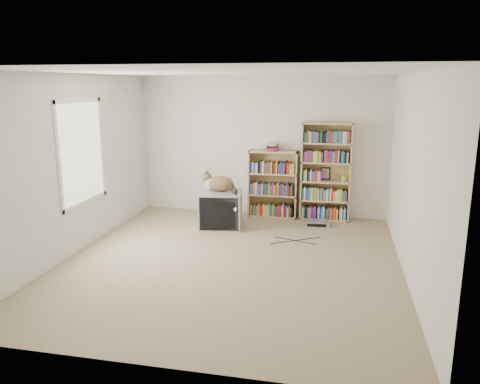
% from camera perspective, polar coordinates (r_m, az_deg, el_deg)
% --- Properties ---
extents(floor, '(4.50, 5.00, 0.01)m').
position_cam_1_polar(floor, '(6.43, -1.08, -8.46)').
color(floor, tan).
rests_on(floor, ground).
extents(wall_back, '(4.50, 0.02, 2.50)m').
position_cam_1_polar(wall_back, '(8.51, 2.69, 5.57)').
color(wall_back, beige).
rests_on(wall_back, floor).
extents(wall_front, '(4.50, 0.02, 2.50)m').
position_cam_1_polar(wall_front, '(3.76, -9.76, -4.30)').
color(wall_front, beige).
rests_on(wall_front, floor).
extents(wall_left, '(0.02, 5.00, 2.50)m').
position_cam_1_polar(wall_left, '(6.94, -19.57, 3.11)').
color(wall_left, beige).
rests_on(wall_left, floor).
extents(wall_right, '(0.02, 5.00, 2.50)m').
position_cam_1_polar(wall_right, '(6.00, 20.32, 1.59)').
color(wall_right, beige).
rests_on(wall_right, floor).
extents(ceiling, '(4.50, 5.00, 0.02)m').
position_cam_1_polar(ceiling, '(5.98, -1.18, 14.41)').
color(ceiling, white).
rests_on(ceiling, wall_back).
extents(window, '(0.02, 1.22, 1.52)m').
position_cam_1_polar(window, '(7.08, -18.74, 4.59)').
color(window, white).
rests_on(window, wall_left).
extents(crt_tv, '(0.78, 0.72, 0.60)m').
position_cam_1_polar(crt_tv, '(7.86, -2.36, -2.12)').
color(crt_tv, gray).
rests_on(crt_tv, floor).
extents(cat, '(0.70, 0.51, 0.57)m').
position_cam_1_polar(cat, '(7.78, -2.19, 0.72)').
color(cat, '#342615').
rests_on(cat, crt_tv).
extents(bookcase_tall, '(0.86, 0.30, 1.71)m').
position_cam_1_polar(bookcase_tall, '(8.33, 10.40, 2.19)').
color(bookcase_tall, '#A78A53').
rests_on(bookcase_tall, floor).
extents(bookcase_short, '(0.87, 0.30, 1.20)m').
position_cam_1_polar(bookcase_short, '(8.46, 4.05, 0.66)').
color(bookcase_short, '#A78A53').
rests_on(bookcase_short, floor).
extents(book_stack, '(0.19, 0.25, 0.13)m').
position_cam_1_polar(book_stack, '(8.34, 3.93, 5.50)').
color(book_stack, red).
rests_on(book_stack, bookcase_short).
extents(green_mug, '(0.10, 0.10, 0.11)m').
position_cam_1_polar(green_mug, '(8.32, 12.57, 1.63)').
color(green_mug, '#6CBD36').
rests_on(green_mug, bookcase_tall).
extents(framed_print, '(0.17, 0.05, 0.22)m').
position_cam_1_polar(framed_print, '(8.41, 10.37, 2.24)').
color(framed_print, black).
rests_on(framed_print, bookcase_tall).
extents(dvd_player, '(0.39, 0.30, 0.09)m').
position_cam_1_polar(dvd_player, '(8.08, 9.46, -3.77)').
color(dvd_player, '#A0A0A4').
rests_on(dvd_player, floor).
extents(wall_outlet, '(0.01, 0.08, 0.13)m').
position_cam_1_polar(wall_outlet, '(8.73, -12.73, -0.76)').
color(wall_outlet, silver).
rests_on(wall_outlet, wall_left).
extents(floor_cables, '(1.20, 0.70, 0.01)m').
position_cam_1_polar(floor_cables, '(7.58, 4.03, -5.06)').
color(floor_cables, black).
rests_on(floor_cables, floor).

